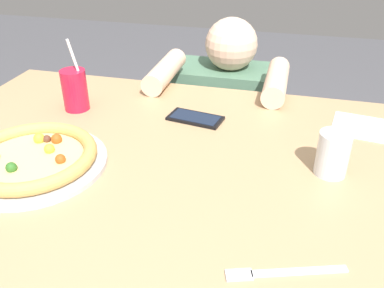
% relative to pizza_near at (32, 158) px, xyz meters
% --- Properties ---
extents(dining_table, '(1.28, 0.94, 0.75)m').
position_rel_pizza_near_xyz_m(dining_table, '(0.27, 0.09, -0.12)').
color(dining_table, tan).
rests_on(dining_table, ground).
extents(pizza_near, '(0.34, 0.34, 0.04)m').
position_rel_pizza_near_xyz_m(pizza_near, '(0.00, 0.00, 0.00)').
color(pizza_near, '#B7B7BC').
rests_on(pizza_near, dining_table).
extents(drink_cup_colored, '(0.07, 0.07, 0.21)m').
position_rel_pizza_near_xyz_m(drink_cup_colored, '(-0.05, 0.30, 0.04)').
color(drink_cup_colored, red).
rests_on(drink_cup_colored, dining_table).
extents(water_cup_clear, '(0.07, 0.07, 0.10)m').
position_rel_pizza_near_xyz_m(water_cup_clear, '(0.66, 0.14, 0.03)').
color(water_cup_clear, silver).
rests_on(water_cup_clear, dining_table).
extents(paper_napkin, '(0.18, 0.17, 0.00)m').
position_rel_pizza_near_xyz_m(paper_napkin, '(0.76, 0.38, -0.02)').
color(paper_napkin, white).
rests_on(paper_napkin, dining_table).
extents(fork, '(0.20, 0.08, 0.00)m').
position_rel_pizza_near_xyz_m(fork, '(0.57, -0.19, -0.02)').
color(fork, silver).
rests_on(fork, dining_table).
extents(cell_phone, '(0.16, 0.10, 0.01)m').
position_rel_pizza_near_xyz_m(cell_phone, '(0.30, 0.32, -0.02)').
color(cell_phone, black).
rests_on(cell_phone, dining_table).
extents(diner_seated, '(0.44, 0.53, 0.92)m').
position_rel_pizza_near_xyz_m(diner_seated, '(0.32, 0.80, -0.36)').
color(diner_seated, '#333847').
rests_on(diner_seated, ground).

